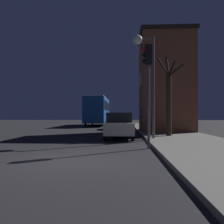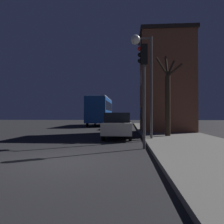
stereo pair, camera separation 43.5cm
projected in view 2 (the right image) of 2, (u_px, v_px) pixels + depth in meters
name	position (u px, v px, depth m)	size (l,w,h in m)	color
ground_plane	(57.00, 161.00, 6.97)	(120.00, 120.00, 0.00)	black
brick_building	(166.00, 82.00, 18.53)	(4.41, 4.19, 8.26)	brown
streetlamp	(142.00, 58.00, 12.51)	(1.25, 0.55, 5.95)	#4C4C4C
traffic_light	(143.00, 74.00, 9.52)	(0.43, 0.24, 4.56)	#4C4C4C
bare_tree	(168.00, 98.00, 14.02)	(1.71, 1.03, 5.30)	#2D2319
bus	(100.00, 109.00, 30.92)	(2.61, 10.07, 3.89)	#194793
car_near_lane	(118.00, 125.00, 13.71)	(1.71, 4.08, 1.61)	beige
car_mid_lane	(120.00, 122.00, 23.09)	(1.76, 4.76, 1.45)	black
car_far_lane	(123.00, 120.00, 30.22)	(1.70, 4.51, 1.46)	olive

